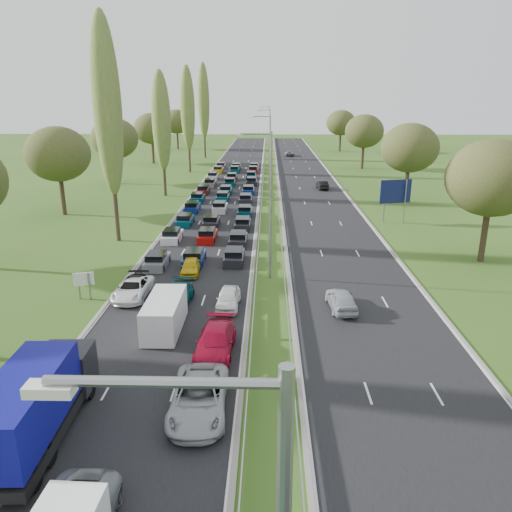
{
  "coord_description": "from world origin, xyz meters",
  "views": [
    {
      "loc": [
        4.3,
        3.65,
        14.53
      ],
      "look_at": [
        3.28,
        44.31,
        1.5
      ],
      "focal_mm": 35.0,
      "sensor_mm": 36.0,
      "label": 1
    }
  ],
  "objects_px": {
    "blue_lorry": "(37,402)",
    "direction_sign": "(396,193)",
    "near_car_3": "(132,288)",
    "near_car_2": "(133,289)",
    "info_sign": "(84,282)",
    "white_van_rear": "(165,313)"
  },
  "relations": [
    {
      "from": "blue_lorry",
      "to": "direction_sign",
      "type": "relative_size",
      "value": 1.66
    },
    {
      "from": "near_car_3",
      "to": "direction_sign",
      "type": "distance_m",
      "value": 35.08
    },
    {
      "from": "near_car_2",
      "to": "blue_lorry",
      "type": "distance_m",
      "value": 16.48
    },
    {
      "from": "near_car_3",
      "to": "direction_sign",
      "type": "bearing_deg",
      "value": 42.99
    },
    {
      "from": "near_car_2",
      "to": "blue_lorry",
      "type": "relative_size",
      "value": 0.57
    },
    {
      "from": "direction_sign",
      "to": "info_sign",
      "type": "bearing_deg",
      "value": -139.5
    },
    {
      "from": "near_car_2",
      "to": "info_sign",
      "type": "distance_m",
      "value": 3.62
    },
    {
      "from": "blue_lorry",
      "to": "direction_sign",
      "type": "xyz_separation_m",
      "value": [
        25.06,
        40.62,
        1.67
      ]
    },
    {
      "from": "near_car_3",
      "to": "blue_lorry",
      "type": "xyz_separation_m",
      "value": [
        0.3,
        -16.55,
        1.21
      ]
    },
    {
      "from": "blue_lorry",
      "to": "white_van_rear",
      "type": "xyz_separation_m",
      "value": [
        3.31,
        11.23,
        -0.79
      ]
    },
    {
      "from": "near_car_3",
      "to": "white_van_rear",
      "type": "bearing_deg",
      "value": -56.38
    },
    {
      "from": "near_car_2",
      "to": "white_van_rear",
      "type": "distance_m",
      "value": 6.29
    },
    {
      "from": "white_van_rear",
      "to": "direction_sign",
      "type": "height_order",
      "value": "direction_sign"
    },
    {
      "from": "blue_lorry",
      "to": "info_sign",
      "type": "height_order",
      "value": "blue_lorry"
    },
    {
      "from": "near_car_3",
      "to": "blue_lorry",
      "type": "distance_m",
      "value": 16.59
    },
    {
      "from": "info_sign",
      "to": "near_car_2",
      "type": "bearing_deg",
      "value": 6.61
    },
    {
      "from": "near_car_2",
      "to": "white_van_rear",
      "type": "bearing_deg",
      "value": -53.31
    },
    {
      "from": "near_car_2",
      "to": "near_car_3",
      "type": "relative_size",
      "value": 1.05
    },
    {
      "from": "direction_sign",
      "to": "near_car_3",
      "type": "bearing_deg",
      "value": -136.48
    },
    {
      "from": "near_car_2",
      "to": "near_car_3",
      "type": "height_order",
      "value": "near_car_2"
    },
    {
      "from": "near_car_3",
      "to": "direction_sign",
      "type": "xyz_separation_m",
      "value": [
        25.36,
        24.08,
        2.87
      ]
    },
    {
      "from": "near_car_2",
      "to": "direction_sign",
      "type": "distance_m",
      "value": 35.1
    }
  ]
}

